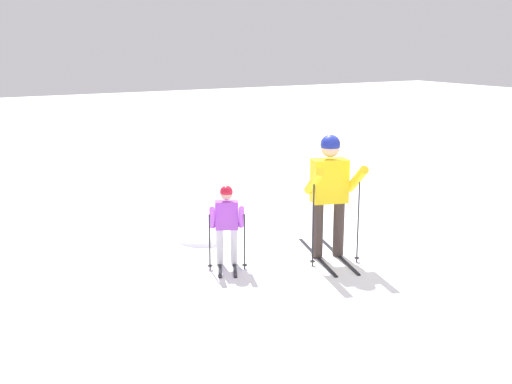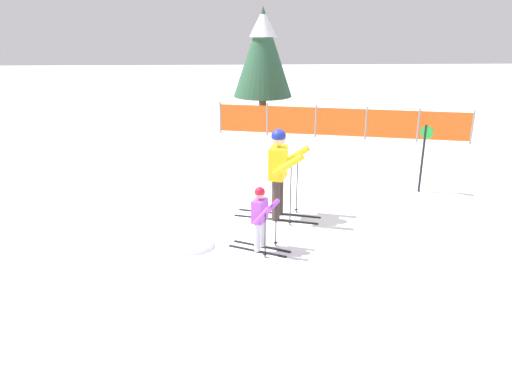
# 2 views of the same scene
# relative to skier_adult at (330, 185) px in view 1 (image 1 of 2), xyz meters

# --- Properties ---
(ground_plane) EXTENTS (60.00, 60.00, 0.00)m
(ground_plane) POSITION_rel_skier_adult_xyz_m (0.08, 0.19, -1.07)
(ground_plane) COLOR white
(skier_adult) EXTENTS (1.71, 0.94, 1.78)m
(skier_adult) POSITION_rel_skier_adult_xyz_m (0.00, 0.00, 0.00)
(skier_adult) COLOR black
(skier_adult) RESTS_ON ground_plane
(skier_child) EXTENTS (1.06, 0.69, 1.13)m
(skier_child) POSITION_rel_skier_adult_xyz_m (-0.43, -1.42, -0.41)
(skier_child) COLOR black
(skier_child) RESTS_ON ground_plane
(snow_mound) EXTENTS (0.86, 0.73, 0.35)m
(snow_mound) POSITION_rel_skier_adult_xyz_m (-1.65, -1.26, -1.07)
(snow_mound) COLOR white
(snow_mound) RESTS_ON ground_plane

